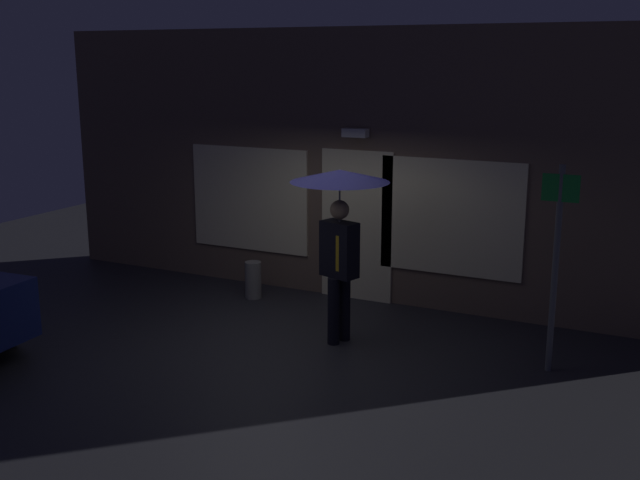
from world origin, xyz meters
TOP-DOWN VIEW (x-y plane):
  - ground_plane at (0.00, 0.00)m, footprint 18.00×18.00m
  - building_facade at (-0.00, 2.35)m, footprint 10.31×0.48m
  - person_with_umbrella at (0.53, 0.44)m, footprint 1.21×1.21m
  - street_sign_post at (3.06, 0.66)m, footprint 0.40×0.07m
  - sidewalk_bollard at (-1.37, 1.53)m, footprint 0.24×0.24m

SIDE VIEW (x-z plane):
  - ground_plane at x=0.00m, z-range 0.00..0.00m
  - sidewalk_bollard at x=-1.37m, z-range 0.00..0.55m
  - street_sign_post at x=3.06m, z-range 0.16..2.52m
  - person_with_umbrella at x=0.53m, z-range 0.61..2.79m
  - building_facade at x=0.00m, z-range -0.02..3.88m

